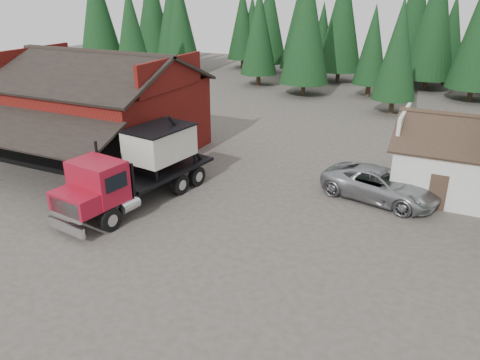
% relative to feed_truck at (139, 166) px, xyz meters
% --- Properties ---
extents(ground, '(120.00, 120.00, 0.00)m').
position_rel_feed_truck_xyz_m(ground, '(3.33, -4.03, -2.10)').
color(ground, '#494239').
rests_on(ground, ground).
extents(red_barn, '(12.80, 13.63, 7.18)m').
position_rel_feed_truck_xyz_m(red_barn, '(-7.67, 5.87, 0.59)').
color(red_barn, maroon).
rests_on(red_barn, ground).
extents(farmhouse, '(8.60, 6.42, 4.65)m').
position_rel_feed_truck_xyz_m(farmhouse, '(16.33, 8.97, -0.43)').
color(farmhouse, silver).
rests_on(farmhouse, ground).
extents(conifer_backdrop, '(76.00, 16.00, 16.00)m').
position_rel_feed_truck_xyz_m(conifer_backdrop, '(3.33, 37.97, -2.10)').
color(conifer_backdrop, black).
rests_on(conifer_backdrop, ground).
extents(near_pine_a, '(4.40, 4.40, 11.40)m').
position_rel_feed_truck_xyz_m(near_pine_a, '(-18.67, 23.97, 4.29)').
color(near_pine_a, '#382619').
rests_on(near_pine_a, ground).
extents(near_pine_b, '(3.96, 3.96, 10.40)m').
position_rel_feed_truck_xyz_m(near_pine_b, '(9.33, 25.97, 3.79)').
color(near_pine_b, '#382619').
rests_on(near_pine_b, ground).
extents(near_pine_d, '(5.28, 5.28, 13.40)m').
position_rel_feed_truck_xyz_m(near_pine_d, '(-0.67, 29.97, 5.29)').
color(near_pine_d, '#382619').
rests_on(near_pine_d, ground).
extents(feed_truck, '(4.00, 10.23, 4.50)m').
position_rel_feed_truck_xyz_m(feed_truck, '(0.00, 0.00, 0.00)').
color(feed_truck, black).
rests_on(feed_truck, ground).
extents(silver_car, '(6.92, 4.34, 1.78)m').
position_rel_feed_truck_xyz_m(silver_car, '(11.86, 5.97, -1.21)').
color(silver_car, '#9A9CA1').
rests_on(silver_car, ground).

